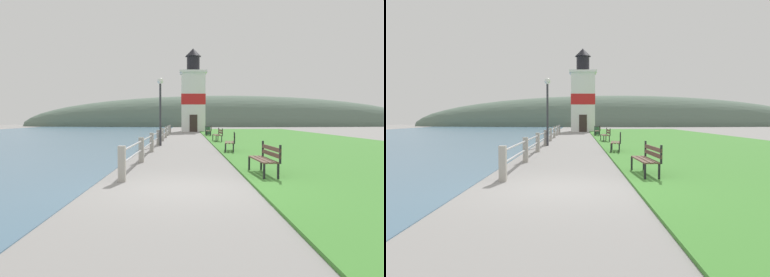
# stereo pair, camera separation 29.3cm
# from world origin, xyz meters

# --- Properties ---
(ground_plane) EXTENTS (160.00, 160.00, 0.00)m
(ground_plane) POSITION_xyz_m (0.00, 0.00, 0.00)
(ground_plane) COLOR gray
(grass_verge) EXTENTS (12.00, 53.33, 0.06)m
(grass_verge) POSITION_xyz_m (7.67, 17.78, 0.03)
(grass_verge) COLOR #428433
(grass_verge) RESTS_ON ground_plane
(seawall_railing) EXTENTS (0.18, 29.40, 0.92)m
(seawall_railing) POSITION_xyz_m (-1.57, 15.61, 0.54)
(seawall_railing) COLOR #A8A399
(seawall_railing) RESTS_ON ground_plane
(park_bench_near) EXTENTS (0.57, 1.82, 0.94)m
(park_bench_near) POSITION_xyz_m (2.32, 1.89, 0.54)
(park_bench_near) COLOR brown
(park_bench_near) RESTS_ON ground_plane
(park_bench_midway) EXTENTS (0.66, 1.69, 0.94)m
(park_bench_midway) POSITION_xyz_m (2.24, 9.22, 0.54)
(park_bench_midway) COLOR brown
(park_bench_midway) RESTS_ON ground_plane
(park_bench_far) EXTENTS (0.56, 1.90, 0.94)m
(park_bench_far) POSITION_xyz_m (2.28, 16.84, 0.54)
(park_bench_far) COLOR brown
(park_bench_far) RESTS_ON ground_plane
(park_bench_by_lighthouse) EXTENTS (0.61, 1.65, 0.94)m
(park_bench_by_lighthouse) POSITION_xyz_m (2.18, 24.80, 0.54)
(park_bench_by_lighthouse) COLOR brown
(park_bench_by_lighthouse) RESTS_ON ground_plane
(lighthouse) EXTENTS (3.22, 3.22, 9.87)m
(lighthouse) POSITION_xyz_m (0.95, 36.37, 4.17)
(lighthouse) COLOR white
(lighthouse) RESTS_ON ground_plane
(trash_bin) EXTENTS (0.54, 0.54, 0.84)m
(trash_bin) POSITION_xyz_m (2.14, 26.88, 0.42)
(trash_bin) COLOR #2D5138
(trash_bin) RESTS_ON ground_plane
(lamp_post) EXTENTS (0.36, 0.36, 3.96)m
(lamp_post) POSITION_xyz_m (-1.42, 13.36, 2.74)
(lamp_post) COLOR #333338
(lamp_post) RESTS_ON ground_plane
(distant_hillside) EXTENTS (80.00, 16.00, 12.00)m
(distant_hillside) POSITION_xyz_m (8.00, 65.55, 0.00)
(distant_hillside) COLOR #566B5B
(distant_hillside) RESTS_ON ground_plane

